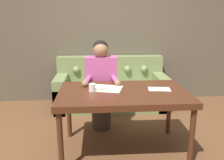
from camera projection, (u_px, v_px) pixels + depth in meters
ground_plane at (112, 148)px, 3.00m from camera, size 16.00×16.00×0.00m
wall_back at (105, 34)px, 4.49m from camera, size 8.00×0.06×2.60m
dining_table at (123, 97)px, 2.78m from camera, size 1.51×0.92×0.77m
couch at (111, 89)px, 4.36m from camera, size 1.98×0.82×0.89m
person at (101, 85)px, 3.38m from camera, size 0.49×0.60×1.30m
pattern_paper_main at (106, 88)px, 2.86m from camera, size 0.43×0.38×0.00m
pattern_paper_offcut at (159, 89)px, 2.84m from camera, size 0.28×0.20×0.00m
scissors at (105, 89)px, 2.85m from camera, size 0.22×0.17×0.01m
mug at (92, 87)px, 2.75m from camera, size 0.11×0.08×0.09m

